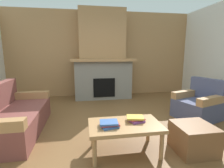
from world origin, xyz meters
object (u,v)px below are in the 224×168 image
object	(u,v)px
fireplace	(103,60)
armchair	(198,105)
coffee_table	(125,127)
couch	(12,117)
ottoman	(193,138)

from	to	relation	value
fireplace	armchair	xyz separation A→B (m)	(1.83, -2.11, -0.87)
coffee_table	armchair	bearing A→B (deg)	28.42
coffee_table	fireplace	bearing A→B (deg)	89.36
couch	ottoman	world-z (taller)	couch
couch	coffee_table	world-z (taller)	couch
couch	ottoman	distance (m)	2.97
coffee_table	ottoman	distance (m)	1.00
fireplace	coffee_table	distance (m)	3.22
couch	fireplace	bearing A→B (deg)	50.18
armchair	couch	bearing A→B (deg)	-178.48
couch	armchair	distance (m)	3.68
armchair	coffee_table	bearing A→B (deg)	-151.58
armchair	coffee_table	size ratio (longest dim) A/B	0.96
ottoman	couch	bearing A→B (deg)	159.31
ottoman	fireplace	bearing A→B (deg)	106.04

